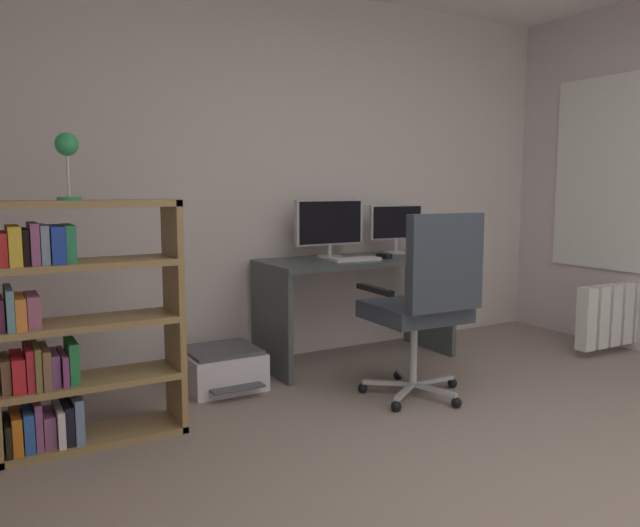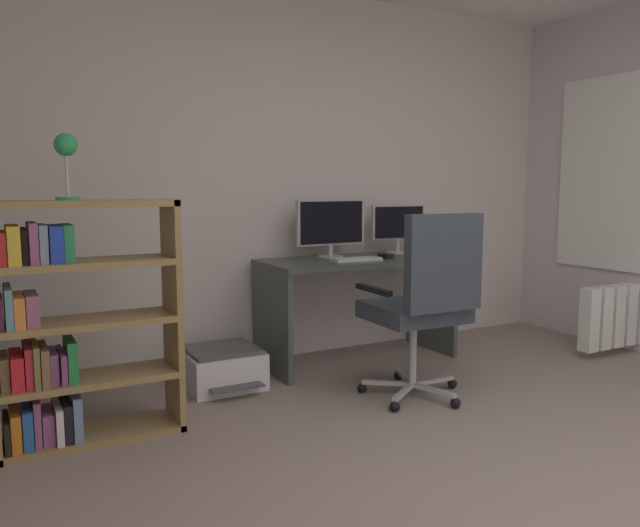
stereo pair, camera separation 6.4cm
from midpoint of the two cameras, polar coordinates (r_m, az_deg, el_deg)
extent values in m
cube|color=silver|center=(4.55, -2.96, 7.91)|extent=(4.58, 0.10, 2.61)
cube|color=white|center=(5.20, 26.95, 7.43)|extent=(0.01, 1.40, 1.41)
cube|color=white|center=(5.20, 26.91, 7.43)|extent=(0.02, 1.48, 1.49)
cube|color=#434C4B|center=(4.37, 2.94, 0.27)|extent=(1.36, 0.60, 0.04)
cube|color=#434C4B|center=(4.12, -4.94, -5.39)|extent=(0.04, 0.58, 0.70)
cube|color=#434C4B|center=(4.82, 9.61, -3.63)|extent=(0.04, 0.58, 0.70)
cylinder|color=#B2B5B7|center=(4.42, 0.44, 0.66)|extent=(0.18, 0.18, 0.01)
cylinder|color=#B2B5B7|center=(4.42, 0.44, 1.31)|extent=(0.03, 0.03, 0.09)
cube|color=#B7BABC|center=(4.40, 0.44, 3.81)|extent=(0.54, 0.04, 0.32)
cube|color=black|center=(4.38, 0.58, 3.80)|extent=(0.50, 0.01, 0.30)
cylinder|color=#B2B5B7|center=(4.74, 6.55, 1.05)|extent=(0.18, 0.18, 0.01)
cylinder|color=#B2B5B7|center=(4.73, 6.56, 1.76)|extent=(0.03, 0.03, 0.11)
cube|color=#B7BABC|center=(4.72, 6.59, 3.81)|extent=(0.44, 0.07, 0.26)
cube|color=black|center=(4.70, 6.72, 3.79)|extent=(0.41, 0.04, 0.23)
cube|color=silver|center=(4.22, 2.83, 0.40)|extent=(0.35, 0.15, 0.02)
cube|color=black|center=(4.37, 5.50, 0.70)|extent=(0.08, 0.11, 0.03)
cube|color=#B7BABC|center=(3.90, 9.85, -10.50)|extent=(0.30, 0.04, 0.02)
sphere|color=black|center=(4.00, 11.57, -10.68)|extent=(0.06, 0.06, 0.06)
cube|color=#B7BABC|center=(3.95, 7.35, -10.22)|extent=(0.13, 0.29, 0.02)
sphere|color=black|center=(4.09, 6.71, -10.15)|extent=(0.06, 0.06, 0.06)
cube|color=#B7BABC|center=(3.81, 5.73, -10.83)|extent=(0.26, 0.21, 0.02)
sphere|color=black|center=(3.83, 3.44, -11.33)|extent=(0.06, 0.06, 0.06)
cube|color=#B7BABC|center=(3.67, 7.29, -11.55)|extent=(0.27, 0.20, 0.02)
sphere|color=black|center=(3.55, 6.47, -12.88)|extent=(0.06, 0.06, 0.06)
cube|color=#B7BABC|center=(3.73, 9.93, -11.32)|extent=(0.11, 0.30, 0.02)
sphere|color=black|center=(3.66, 11.90, -12.36)|extent=(0.06, 0.06, 0.06)
cylinder|color=#B7BABC|center=(3.75, 8.08, -8.02)|extent=(0.04, 0.04, 0.39)
cube|color=#343D48|center=(3.70, 8.15, -4.33)|extent=(0.53, 0.49, 0.10)
cube|color=#343D48|center=(3.44, 10.87, 0.08)|extent=(0.48, 0.08, 0.53)
cube|color=black|center=(3.52, 4.51, -2.39)|extent=(0.05, 0.34, 0.03)
cube|color=black|center=(3.84, 11.56, -1.70)|extent=(0.05, 0.34, 0.03)
cube|color=#987747|center=(3.30, -13.75, -4.53)|extent=(0.03, 0.29, 1.18)
cube|color=#987747|center=(3.15, -21.42, 5.14)|extent=(0.87, 0.29, 0.03)
cube|color=#987747|center=(3.38, -20.51, -14.65)|extent=(0.87, 0.29, 0.03)
cube|color=#987747|center=(3.28, -20.73, -9.99)|extent=(0.80, 0.29, 0.03)
cube|color=#987747|center=(3.21, -20.96, -5.11)|extent=(0.80, 0.29, 0.03)
cube|color=#987747|center=(3.17, -21.19, -0.04)|extent=(0.80, 0.29, 0.03)
cube|color=black|center=(3.31, -27.24, -13.78)|extent=(0.02, 0.25, 0.15)
cube|color=orange|center=(3.32, -26.60, -13.45)|extent=(0.04, 0.25, 0.17)
cube|color=#2958AA|center=(3.31, -25.73, -13.37)|extent=(0.04, 0.23, 0.18)
cube|color=#914C7F|center=(3.32, -25.02, -12.96)|extent=(0.03, 0.23, 0.22)
cube|color=#91517B|center=(3.32, -24.16, -13.51)|extent=(0.05, 0.21, 0.15)
cube|color=silver|center=(3.32, -23.35, -13.25)|extent=(0.03, 0.26, 0.17)
cube|color=black|center=(3.32, -22.69, -13.10)|extent=(0.04, 0.24, 0.19)
cube|color=#6A83A8|center=(3.32, -21.95, -12.81)|extent=(0.04, 0.24, 0.22)
cube|color=brown|center=(3.24, -27.42, -8.89)|extent=(0.04, 0.21, 0.15)
cube|color=red|center=(3.23, -26.51, -8.82)|extent=(0.05, 0.25, 0.16)
cube|color=#BF2A36|center=(3.23, -25.66, -8.46)|extent=(0.03, 0.24, 0.19)
cube|color=olive|center=(3.23, -25.09, -8.41)|extent=(0.03, 0.25, 0.20)
cube|color=brown|center=(3.23, -24.45, -8.52)|extent=(0.04, 0.26, 0.18)
cube|color=#86538B|center=(3.25, -23.74, -8.69)|extent=(0.04, 0.21, 0.15)
cube|color=#853D78|center=(3.25, -23.04, -8.68)|extent=(0.03, 0.26, 0.14)
cube|color=#288342|center=(3.23, -22.32, -8.23)|extent=(0.04, 0.21, 0.20)
cube|color=#8D4076|center=(3.18, -27.80, -4.00)|extent=(0.03, 0.21, 0.14)
cube|color=#5E92A0|center=(3.16, -27.14, -3.60)|extent=(0.03, 0.27, 0.19)
cube|color=orange|center=(3.17, -26.38, -3.94)|extent=(0.05, 0.26, 0.14)
cube|color=#9B5A79|center=(3.17, -25.39, -3.85)|extent=(0.06, 0.22, 0.15)
cube|color=gold|center=(3.12, -26.80, 1.50)|extent=(0.05, 0.25, 0.18)
cube|color=black|center=(3.14, -25.98, 1.43)|extent=(0.03, 0.22, 0.16)
cube|color=#9B5287|center=(3.12, -25.31, 1.70)|extent=(0.04, 0.21, 0.19)
cube|color=#778BA4|center=(3.14, -24.58, 1.65)|extent=(0.04, 0.23, 0.18)
cube|color=#223FAF|center=(3.14, -23.61, 1.66)|extent=(0.06, 0.24, 0.17)
cube|color=#2F8754|center=(3.16, -22.62, 1.75)|extent=(0.05, 0.22, 0.17)
cylinder|color=green|center=(3.14, -22.53, 5.52)|extent=(0.11, 0.11, 0.02)
cylinder|color=silver|center=(3.14, -22.63, 7.58)|extent=(0.01, 0.01, 0.21)
sphere|color=green|center=(3.14, -22.74, 10.06)|extent=(0.11, 0.11, 0.11)
cube|color=silver|center=(3.96, -9.43, -9.57)|extent=(0.46, 0.42, 0.23)
cube|color=#4C4C51|center=(3.92, -9.47, -7.82)|extent=(0.42, 0.39, 0.02)
cube|color=#4C4C51|center=(3.74, -8.06, -11.23)|extent=(0.32, 0.10, 0.01)
cube|color=white|center=(4.88, 22.89, -4.70)|extent=(0.11, 0.10, 0.46)
cube|color=white|center=(4.99, 23.88, -4.50)|extent=(0.11, 0.10, 0.46)
cube|color=white|center=(5.10, 24.82, -4.30)|extent=(0.11, 0.10, 0.46)
cube|color=white|center=(5.21, 25.72, -4.11)|extent=(0.11, 0.10, 0.46)
cube|color=white|center=(5.33, 26.58, -3.93)|extent=(0.11, 0.10, 0.46)
camera|label=1|loc=(0.03, -85.55, 0.56)|focal=34.89mm
camera|label=2|loc=(0.03, 94.45, -0.56)|focal=34.89mm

